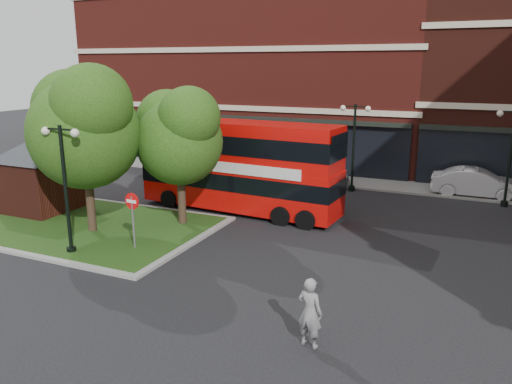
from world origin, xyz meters
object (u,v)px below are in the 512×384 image
at_px(car_silver, 317,175).
at_px(car_white, 477,183).
at_px(bus, 239,160).
at_px(woman, 310,312).

bearing_deg(car_silver, car_white, -90.95).
bearing_deg(car_white, bus, 124.40).
height_order(car_silver, car_white, car_white).
height_order(bus, woman, bus).
distance_m(bus, car_white, 13.44).
relative_size(bus, car_silver, 2.68).
bearing_deg(woman, car_white, -89.57).
xyz_separation_m(woman, car_white, (3.71, 18.21, -0.16)).
bearing_deg(woman, car_silver, -61.45).
distance_m(car_silver, car_white, 8.90).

